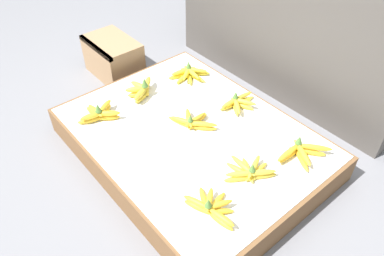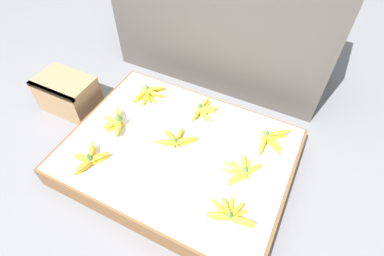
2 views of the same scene
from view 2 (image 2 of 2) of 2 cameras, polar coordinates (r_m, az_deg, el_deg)
name	(u,v)px [view 2 (image 2 of 2)]	position (r m, az deg, el deg)	size (l,w,h in m)	color
ground_plane	(179,163)	(1.77, -2.51, -6.76)	(10.00, 10.00, 0.00)	slate
display_platform	(178,156)	(1.71, -2.59, -5.39)	(1.22, 0.92, 0.15)	brown
back_vendor_table	(226,19)	(2.16, 6.54, 20.00)	(1.48, 0.53, 0.84)	#4C4742
wooden_crate	(68,94)	(2.14, -22.58, 6.02)	(0.36, 0.24, 0.24)	#997551
banana_bunch_front_left	(89,159)	(1.66, -18.97, -5.53)	(0.19, 0.21, 0.10)	gold
banana_bunch_front_midright	(230,214)	(1.43, 7.26, -15.92)	(0.24, 0.16, 0.09)	gold
banana_bunch_middle_left	(116,122)	(1.78, -14.29, 1.04)	(0.16, 0.19, 0.11)	gold
banana_bunch_middle_midleft	(175,140)	(1.66, -3.22, -2.22)	(0.23, 0.18, 0.09)	gold
banana_bunch_middle_midright	(242,171)	(1.56, 9.55, -8.04)	(0.20, 0.22, 0.09)	gold
banana_bunch_back_left	(149,93)	(1.93, -8.27, 6.58)	(0.17, 0.23, 0.09)	yellow
banana_bunch_back_midleft	(202,110)	(1.80, 2.00, 3.47)	(0.14, 0.22, 0.09)	gold
banana_bunch_back_midright	(270,140)	(1.70, 14.63, -2.16)	(0.16, 0.25, 0.09)	gold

